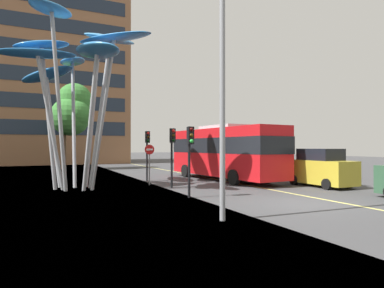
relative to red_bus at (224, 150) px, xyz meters
name	(u,v)px	position (x,y,z in m)	size (l,w,h in m)	color
ground	(287,206)	(-2.63, -9.63, -2.14)	(120.00, 240.00, 0.10)	#424244
red_bus	(224,150)	(0.00, 0.00, 0.00)	(3.51, 10.81, 3.82)	red
leaf_sculpture	(78,61)	(-9.84, -0.69, 5.05)	(7.81, 9.21, 9.46)	#9EA0A5
traffic_light_kerb_near	(190,146)	(-5.53, -6.50, 0.27)	(0.28, 0.42, 3.25)	black
traffic_light_kerb_far	(172,145)	(-4.95, -2.78, 0.36)	(0.28, 0.42, 3.37)	black
traffic_light_island_mid	(147,145)	(-5.05, 1.67, 0.38)	(0.28, 0.42, 3.40)	black
car_parked_mid	(320,169)	(3.28, -5.61, -1.04)	(1.91, 4.17, 2.22)	gold
car_parked_far	(265,165)	(3.51, 0.03, -1.11)	(2.10, 4.40, 2.06)	silver
street_lamp	(231,60)	(-6.16, -11.14, 3.05)	(1.61, 0.44, 8.14)	gray
tree_pavement_near	(73,112)	(-8.64, 16.11, 3.86)	(4.24, 4.42, 8.98)	brown
no_entry_sign	(149,158)	(-5.66, -0.76, -0.44)	(0.60, 0.12, 2.46)	gray
backdrop_building	(22,83)	(-14.07, 32.78, 9.35)	(27.57, 15.45, 22.87)	#8E6042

